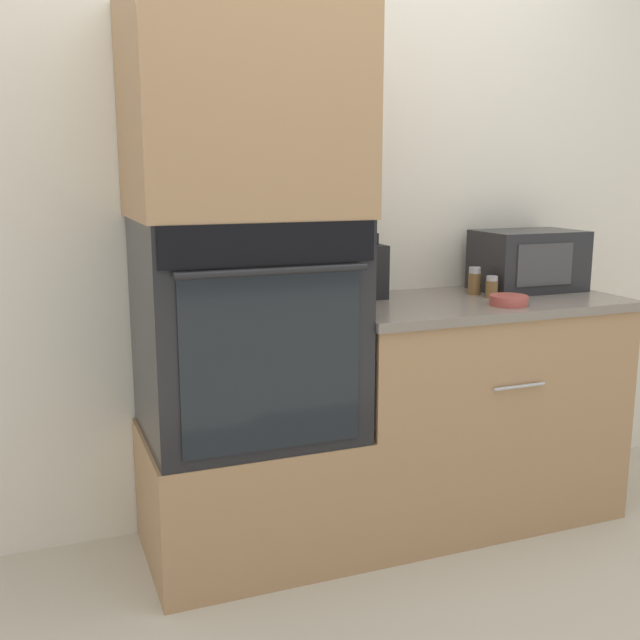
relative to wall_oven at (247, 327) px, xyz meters
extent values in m
plane|color=beige|center=(0.38, -0.30, -0.87)|extent=(12.00, 12.00, 0.00)
cube|color=silver|center=(0.38, 0.33, 0.38)|extent=(8.00, 0.05, 2.50)
cube|color=#A87F56|center=(0.00, 0.00, -0.63)|extent=(0.76, 0.60, 0.48)
cube|color=black|center=(0.00, 0.00, 0.00)|extent=(0.73, 0.59, 0.78)
cube|color=black|center=(0.00, -0.30, 0.32)|extent=(0.70, 0.01, 0.13)
cube|color=#33E54C|center=(0.00, -0.30, 0.32)|extent=(0.09, 0.00, 0.03)
cube|color=black|center=(0.00, -0.30, -0.06)|extent=(0.60, 0.01, 0.58)
cylinder|color=black|center=(0.00, -0.33, 0.24)|extent=(0.62, 0.02, 0.02)
cube|color=#A87F56|center=(0.00, 0.00, 0.75)|extent=(0.76, 0.60, 0.73)
cube|color=#A87F56|center=(0.95, 0.00, -0.43)|extent=(1.14, 0.60, 0.87)
cube|color=slate|center=(0.95, 0.00, 0.03)|extent=(1.16, 0.63, 0.03)
cylinder|color=#B7B7BC|center=(0.95, -0.31, -0.24)|extent=(0.22, 0.01, 0.01)
cube|color=#232326|center=(1.27, 0.11, 0.17)|extent=(0.43, 0.29, 0.25)
cube|color=#3D3D3F|center=(1.25, -0.04, 0.17)|extent=(0.27, 0.01, 0.17)
cube|color=black|center=(0.56, 0.17, 0.15)|extent=(0.11, 0.12, 0.21)
cylinder|color=black|center=(0.53, 0.17, 0.28)|extent=(0.02, 0.02, 0.04)
cylinder|color=black|center=(0.56, 0.17, 0.28)|extent=(0.02, 0.02, 0.04)
cylinder|color=black|center=(0.59, 0.17, 0.28)|extent=(0.02, 0.02, 0.04)
cylinder|color=#B24C42|center=(0.98, -0.18, 0.06)|extent=(0.14, 0.14, 0.04)
cylinder|color=#427047|center=(0.47, 0.22, 0.07)|extent=(0.05, 0.05, 0.05)
cylinder|color=gold|center=(0.47, 0.22, 0.10)|extent=(0.05, 0.05, 0.01)
cylinder|color=brown|center=(1.02, 0.00, 0.08)|extent=(0.05, 0.05, 0.07)
cylinder|color=#B7B7BC|center=(1.02, 0.00, 0.12)|extent=(0.05, 0.05, 0.02)
cylinder|color=brown|center=(1.00, 0.09, 0.09)|extent=(0.05, 0.05, 0.09)
cylinder|color=#B7B7BC|center=(1.00, 0.09, 0.14)|extent=(0.05, 0.05, 0.02)
camera|label=1|loc=(-0.71, -2.51, 0.55)|focal=42.00mm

